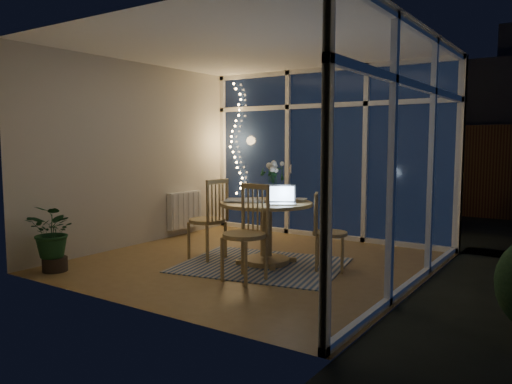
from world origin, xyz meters
TOP-DOWN VIEW (x-y plane):
  - floor at (0.00, 0.00)m, footprint 4.00×4.00m
  - ceiling at (0.00, 0.00)m, footprint 4.00×4.00m
  - wall_back at (0.00, 2.00)m, footprint 4.00×0.04m
  - wall_front at (0.00, -2.00)m, footprint 4.00×0.04m
  - wall_left at (-2.00, 0.00)m, footprint 0.04×4.00m
  - wall_right at (2.00, 0.00)m, footprint 0.04×4.00m
  - window_wall_back at (0.00, 1.96)m, footprint 4.00×0.10m
  - window_wall_right at (1.96, 0.00)m, footprint 0.10×4.00m
  - radiator at (-1.94, 0.90)m, footprint 0.10×0.70m
  - fairy_lights at (-1.65, 1.88)m, footprint 0.24×0.10m
  - garden_patio at (0.50, 5.00)m, footprint 12.00×6.00m
  - garden_fence at (0.00, 5.50)m, footprint 11.00×0.08m
  - neighbour_roof at (0.30, 8.50)m, footprint 7.00×3.00m
  - garden_shrubs at (-0.80, 3.40)m, footprint 0.90×0.90m
  - rug at (0.17, -0.08)m, footprint 2.15×1.85m
  - dining_table at (0.17, 0.02)m, footprint 1.31×1.31m
  - chair_left at (-0.59, -0.18)m, footprint 0.52×0.52m
  - chair_right at (0.94, 0.18)m, footprint 0.56×0.56m
  - chair_front at (0.38, -0.74)m, footprint 0.53×0.53m
  - laptop at (0.44, -0.06)m, footprint 0.43×0.41m
  - flower_vase at (0.13, 0.29)m, footprint 0.24×0.24m
  - bowl at (0.49, 0.28)m, footprint 0.18×0.18m
  - newspapers at (-0.10, -0.08)m, footprint 0.49×0.43m
  - phone at (0.16, -0.09)m, footprint 0.12×0.08m
  - potted_plant at (-1.65, -1.63)m, footprint 0.64×0.59m

SIDE VIEW (x-z plane):
  - garden_patio at x=0.50m, z-range -0.11..-0.01m
  - floor at x=0.00m, z-range 0.00..0.00m
  - rug at x=0.17m, z-range 0.00..0.01m
  - dining_table at x=0.17m, z-range 0.00..0.76m
  - potted_plant at x=-1.65m, z-range 0.00..0.76m
  - radiator at x=-1.94m, z-range 0.11..0.69m
  - garden_shrubs at x=-0.80m, z-range 0.00..0.90m
  - chair_right at x=0.94m, z-range 0.00..0.91m
  - chair_left at x=-0.59m, z-range 0.00..1.04m
  - chair_front at x=0.38m, z-range 0.00..1.05m
  - phone at x=0.16m, z-range 0.76..0.77m
  - newspapers at x=-0.10m, z-range 0.76..0.78m
  - bowl at x=0.49m, z-range 0.76..0.80m
  - flower_vase at x=0.13m, z-range 0.76..0.97m
  - laptop at x=0.44m, z-range 0.76..1.00m
  - garden_fence at x=0.00m, z-range 0.00..1.80m
  - wall_back at x=0.00m, z-range 0.00..2.60m
  - wall_front at x=0.00m, z-range 0.00..2.60m
  - wall_left at x=-2.00m, z-range 0.00..2.60m
  - wall_right at x=2.00m, z-range 0.00..2.60m
  - window_wall_back at x=0.00m, z-range 0.00..2.60m
  - window_wall_right at x=1.96m, z-range 0.00..2.60m
  - fairy_lights at x=-1.65m, z-range 0.60..2.45m
  - neighbour_roof at x=0.30m, z-range 1.10..3.30m
  - ceiling at x=0.00m, z-range 2.60..2.60m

